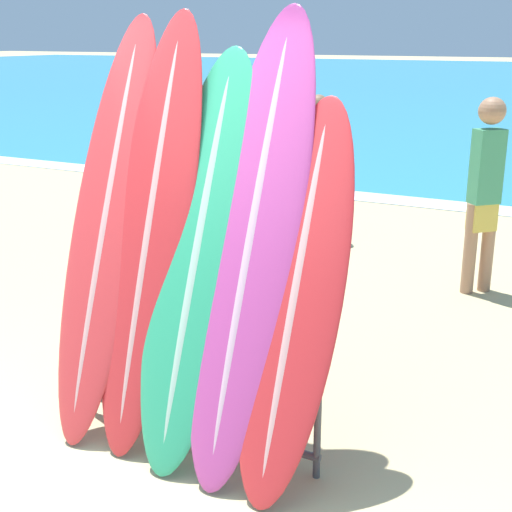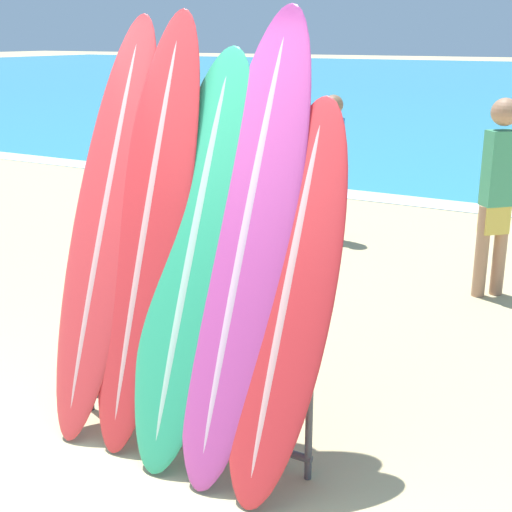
{
  "view_description": "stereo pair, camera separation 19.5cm",
  "coord_description": "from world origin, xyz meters",
  "views": [
    {
      "loc": [
        2.18,
        -2.37,
        2.3
      ],
      "look_at": [
        0.21,
        1.57,
        0.93
      ],
      "focal_mm": 50.0,
      "sensor_mm": 36.0,
      "label": 1
    },
    {
      "loc": [
        2.36,
        -2.28,
        2.3
      ],
      "look_at": [
        0.21,
        1.57,
        0.93
      ],
      "focal_mm": 50.0,
      "sensor_mm": 36.0,
      "label": 2
    }
  ],
  "objects": [
    {
      "name": "person_far_left",
      "position": [
        1.21,
        4.18,
        0.98
      ],
      "size": [
        0.3,
        0.3,
        1.79
      ],
      "rotation": [
        0.0,
        0.0,
        0.75
      ],
      "color": "#A87A5B",
      "rests_on": "ground_plane"
    },
    {
      "name": "surfboard_slot_2",
      "position": [
        0.23,
        0.83,
        1.13
      ],
      "size": [
        0.57,
        0.99,
        2.26
      ],
      "color": "#289E70",
      "rests_on": "ground_plane"
    },
    {
      "name": "surfboard_slot_0",
      "position": [
        -0.41,
        0.86,
        1.22
      ],
      "size": [
        0.5,
        1.0,
        2.44
      ],
      "color": "red",
      "rests_on": "ground_plane"
    },
    {
      "name": "surfboard_slot_4",
      "position": [
        0.83,
        0.79,
        1.01
      ],
      "size": [
        0.51,
        0.92,
        2.01
      ],
      "color": "red",
      "rests_on": "ground_plane"
    },
    {
      "name": "person_mid_beach",
      "position": [
        -2.02,
        6.24,
        0.93
      ],
      "size": [
        0.28,
        0.28,
        1.7
      ],
      "rotation": [
        0.0,
        0.0,
        5.5
      ],
      "color": "tan",
      "rests_on": "ground_plane"
    },
    {
      "name": "surfboard_slot_1",
      "position": [
        -0.1,
        0.85,
        1.23
      ],
      "size": [
        0.51,
        0.92,
        2.46
      ],
      "color": "red",
      "rests_on": "ground_plane"
    },
    {
      "name": "person_far_right",
      "position": [
        -0.82,
        5.21,
        0.91
      ],
      "size": [
        0.28,
        0.22,
        1.67
      ],
      "rotation": [
        0.0,
        0.0,
        0.18
      ],
      "color": "#846047",
      "rests_on": "ground_plane"
    },
    {
      "name": "person_near_water",
      "position": [
        -1.93,
        5.17,
        0.86
      ],
      "size": [
        0.27,
        0.25,
        1.57
      ],
      "rotation": [
        0.0,
        0.0,
        5.69
      ],
      "color": "tan",
      "rests_on": "ground_plane"
    },
    {
      "name": "surfboard_rack",
      "position": [
        0.21,
        0.77,
        0.49
      ],
      "size": [
        1.57,
        0.04,
        0.91
      ],
      "color": "#47474C",
      "rests_on": "ground_plane"
    },
    {
      "name": "ground_plane",
      "position": [
        0.0,
        0.0,
        0.0
      ],
      "size": [
        160.0,
        160.0,
        0.0
      ],
      "primitive_type": "plane",
      "color": "tan"
    },
    {
      "name": "surfboard_slot_3",
      "position": [
        0.54,
        0.88,
        1.24
      ],
      "size": [
        0.55,
        1.11,
        2.49
      ],
      "color": "#B23D8E",
      "rests_on": "ground_plane"
    }
  ]
}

